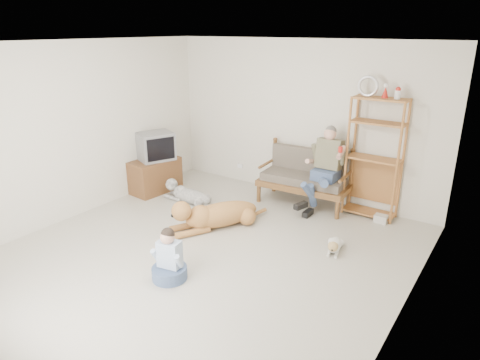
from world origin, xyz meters
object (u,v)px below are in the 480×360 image
Objects in this scene: loveseat at (306,176)px; golden_retriever at (214,215)px; etagere at (374,157)px; tv_stand at (155,175)px.

loveseat is 1.00× the size of golden_retriever.
loveseat is at bearing -173.88° from etagere.
etagere is (1.08, 0.12, 0.48)m from loveseat.
tv_stand is (-2.54, -1.04, -0.19)m from loveseat.
etagere is 2.63m from golden_retriever.
loveseat reaches higher than tv_stand.
etagere is at bearing 73.63° from golden_retriever.
etagere is 2.33× the size of tv_stand.
tv_stand is (-3.62, -1.16, -0.67)m from etagere.
tv_stand is 0.61× the size of golden_retriever.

